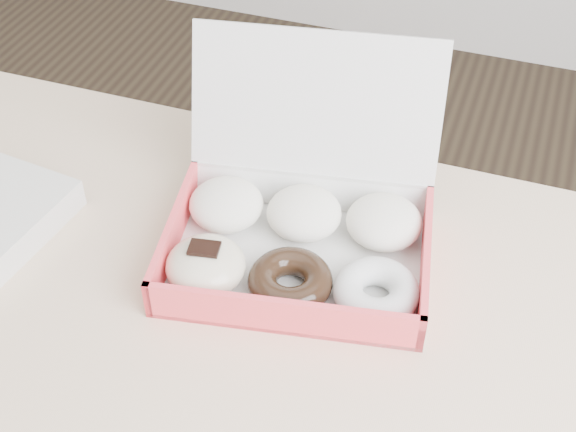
% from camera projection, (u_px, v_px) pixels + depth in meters
% --- Properties ---
extents(table, '(1.20, 0.80, 0.75)m').
position_uv_depth(table, '(251.00, 405.00, 0.90)').
color(table, '#D2B18A').
rests_on(table, ground).
extents(donut_box, '(0.35, 0.33, 0.22)m').
position_uv_depth(donut_box, '(297.00, 230.00, 0.95)').
color(donut_box, silver).
rests_on(donut_box, table).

